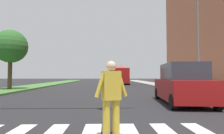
{
  "coord_description": "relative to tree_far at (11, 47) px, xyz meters",
  "views": [
    {
      "loc": [
        0.8,
        4.44,
        1.36
      ],
      "look_at": [
        1.35,
        22.73,
        2.23
      ],
      "focal_mm": 30.24,
      "sensor_mm": 36.0,
      "label": 1
    }
  ],
  "objects": [
    {
      "name": "ground_plane",
      "position": [
        8.04,
        8.03,
        -4.06
      ],
      "size": [
        140.0,
        140.0,
        0.0
      ],
      "primitive_type": "plane",
      "color": "#262628"
    },
    {
      "name": "street_lamp_right",
      "position": [
        15.79,
        -3.39,
        0.53
      ],
      "size": [
        1.02,
        0.24,
        7.5
      ],
      "color": "slate",
      "rests_on": "sidewalk_right"
    },
    {
      "name": "tree_far",
      "position": [
        0.0,
        0.0,
        0.0
      ],
      "size": [
        3.03,
        3.03,
        5.46
      ],
      "color": "#4C3823",
      "rests_on": "median_strip"
    },
    {
      "name": "sidewalk_right",
      "position": [
        16.39,
        6.03,
        -3.99
      ],
      "size": [
        3.0,
        64.0,
        0.15
      ],
      "primitive_type": "cube",
      "color": "#9E9991",
      "rests_on": "ground_plane"
    },
    {
      "name": "pedestrian_performer",
      "position": [
        8.95,
        -13.44,
        -3.13
      ],
      "size": [
        0.74,
        0.34,
        1.69
      ],
      "color": "gold",
      "rests_on": "ground_plane"
    },
    {
      "name": "truck_box_delivery",
      "position": [
        11.12,
        13.25,
        -2.43
      ],
      "size": [
        2.4,
        6.2,
        3.1
      ],
      "color": "maroon",
      "rests_on": "ground_plane"
    },
    {
      "name": "sedan_distant",
      "position": [
        11.13,
        21.5,
        -3.25
      ],
      "size": [
        1.92,
        4.44,
        1.75
      ],
      "color": "gray",
      "rests_on": "ground_plane"
    },
    {
      "name": "sedan_midblock",
      "position": [
        11.55,
        12.5,
        -3.29
      ],
      "size": [
        1.99,
        4.3,
        1.67
      ],
      "color": "gray",
      "rests_on": "ground_plane"
    },
    {
      "name": "median_strip",
      "position": [
        -0.12,
        6.03,
        -3.99
      ],
      "size": [
        3.65,
        64.0,
        0.15
      ],
      "primitive_type": "cube",
      "color": "#477A38",
      "rests_on": "ground_plane"
    },
    {
      "name": "suv_crossing",
      "position": [
        12.57,
        -8.29,
        -3.13
      ],
      "size": [
        2.38,
        4.77,
        1.97
      ],
      "color": "maroon",
      "rests_on": "ground_plane"
    }
  ]
}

